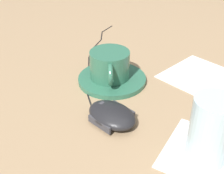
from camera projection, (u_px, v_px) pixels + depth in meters
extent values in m
plane|color=#9E7F5B|center=(154.00, 114.00, 0.59)|extent=(3.00, 3.00, 0.00)
cylinder|color=#2D664C|center=(112.00, 79.00, 0.69)|extent=(0.15, 0.15, 0.01)
cylinder|color=#2D664C|center=(110.00, 65.00, 0.68)|extent=(0.09, 0.09, 0.06)
torus|color=#2D664C|center=(110.00, 75.00, 0.63)|extent=(0.05, 0.02, 0.05)
ellipsoid|color=black|center=(112.00, 115.00, 0.57)|extent=(0.12, 0.12, 0.03)
cylinder|color=#38383D|center=(102.00, 105.00, 0.58)|extent=(0.01, 0.01, 0.01)
cube|color=#38383D|center=(99.00, 124.00, 0.55)|extent=(0.04, 0.04, 0.01)
cube|color=#38383D|center=(124.00, 109.00, 0.59)|extent=(0.04, 0.04, 0.01)
cylinder|color=black|center=(90.00, 101.00, 0.63)|extent=(0.05, 0.02, 0.00)
cylinder|color=black|center=(91.00, 86.00, 0.68)|extent=(0.06, 0.01, 0.00)
cylinder|color=black|center=(91.00, 73.00, 0.72)|extent=(0.05, 0.02, 0.00)
cylinder|color=black|center=(89.00, 62.00, 0.77)|extent=(0.06, 0.01, 0.00)
cylinder|color=black|center=(91.00, 52.00, 0.82)|extent=(0.06, 0.01, 0.00)
cylinder|color=black|center=(97.00, 43.00, 0.86)|extent=(0.06, 0.02, 0.00)
cylinder|color=black|center=(102.00, 35.00, 0.91)|extent=(0.06, 0.01, 0.00)
cylinder|color=black|center=(107.00, 29.00, 0.95)|extent=(0.05, 0.03, 0.00)
sphere|color=black|center=(92.00, 109.00, 0.61)|extent=(0.00, 0.00, 0.00)
sphere|color=black|center=(87.00, 93.00, 0.65)|extent=(0.00, 0.00, 0.00)
sphere|color=black|center=(94.00, 79.00, 0.70)|extent=(0.00, 0.00, 0.00)
sphere|color=black|center=(89.00, 68.00, 0.74)|extent=(0.00, 0.00, 0.00)
sphere|color=black|center=(89.00, 57.00, 0.79)|extent=(0.00, 0.00, 0.00)
sphere|color=black|center=(93.00, 47.00, 0.84)|extent=(0.00, 0.00, 0.00)
sphere|color=black|center=(101.00, 39.00, 0.88)|extent=(0.00, 0.00, 0.00)
sphere|color=black|center=(102.00, 32.00, 0.93)|extent=(0.00, 0.00, 0.00)
sphere|color=black|center=(112.00, 26.00, 0.97)|extent=(0.00, 0.00, 0.00)
cube|color=white|center=(208.00, 155.00, 0.50)|extent=(0.18, 0.18, 0.00)
cylinder|color=silver|center=(211.00, 130.00, 0.47)|extent=(0.07, 0.07, 0.11)
cube|color=white|center=(202.00, 77.00, 0.71)|extent=(0.22, 0.22, 0.00)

